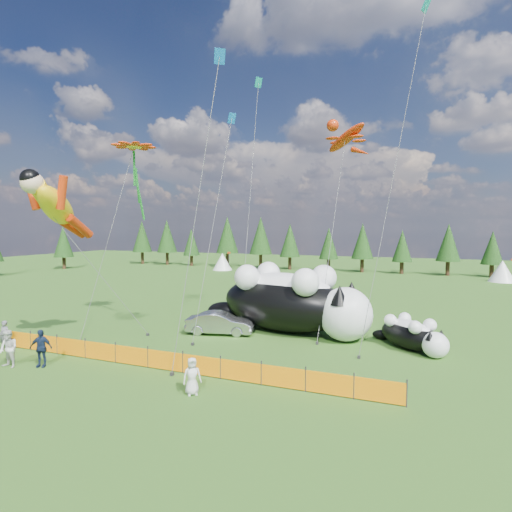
# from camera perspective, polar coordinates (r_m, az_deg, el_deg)

# --- Properties ---
(ground) EXTENTS (160.00, 160.00, 0.00)m
(ground) POSITION_cam_1_polar(r_m,az_deg,el_deg) (23.09, -8.54, -13.49)
(ground) COLOR #113B0A
(ground) RESTS_ON ground
(safety_fence) EXTENTS (22.06, 0.06, 1.10)m
(safety_fence) POSITION_cam_1_polar(r_m,az_deg,el_deg) (20.51, -12.86, -14.33)
(safety_fence) COLOR #262626
(safety_fence) RESTS_ON ground
(tree_line) EXTENTS (90.00, 4.00, 8.00)m
(tree_line) POSITION_cam_1_polar(r_m,az_deg,el_deg) (65.08, 11.55, 1.35)
(tree_line) COLOR black
(tree_line) RESTS_ON ground
(festival_tents) EXTENTS (50.00, 3.20, 2.80)m
(festival_tents) POSITION_cam_1_polar(r_m,az_deg,el_deg) (59.33, 21.21, -1.61)
(festival_tents) COLOR white
(festival_tents) RESTS_ON ground
(cat_large) EXTENTS (12.31, 6.23, 4.49)m
(cat_large) POSITION_cam_1_polar(r_m,az_deg,el_deg) (26.78, 5.00, -6.31)
(cat_large) COLOR black
(cat_large) RESTS_ON ground
(cat_small) EXTENTS (4.24, 4.07, 1.89)m
(cat_small) POSITION_cam_1_polar(r_m,az_deg,el_deg) (24.75, 21.38, -10.36)
(cat_small) COLOR black
(cat_small) RESTS_ON ground
(car) EXTENTS (4.61, 2.50, 1.44)m
(car) POSITION_cam_1_polar(r_m,az_deg,el_deg) (26.56, -5.18, -9.51)
(car) COLOR #B0B0B5
(car) RESTS_ON ground
(spectator_a) EXTENTS (0.67, 0.49, 1.71)m
(spectator_a) POSITION_cam_1_polar(r_m,az_deg,el_deg) (27.02, -32.28, -9.59)
(spectator_a) COLOR #5E5D62
(spectator_a) RESTS_ON ground
(spectator_b) EXTENTS (0.93, 0.56, 1.88)m
(spectator_b) POSITION_cam_1_polar(r_m,az_deg,el_deg) (23.73, -31.86, -11.21)
(spectator_b) COLOR silver
(spectator_b) RESTS_ON ground
(spectator_c) EXTENTS (1.24, 0.94, 1.88)m
(spectator_c) POSITION_cam_1_polar(r_m,az_deg,el_deg) (23.08, -28.38, -11.50)
(spectator_c) COLOR #16223C
(spectator_c) RESTS_ON ground
(spectator_e) EXTENTS (0.90, 0.88, 1.56)m
(spectator_e) POSITION_cam_1_polar(r_m,az_deg,el_deg) (17.50, -9.12, -16.59)
(spectator_e) COLOR silver
(spectator_e) RESTS_ON ground
(superhero_kite) EXTENTS (5.87, 7.22, 10.90)m
(superhero_kite) POSITION_cam_1_polar(r_m,az_deg,el_deg) (25.10, -26.63, 6.32)
(superhero_kite) COLOR yellow
(superhero_kite) RESTS_ON ground
(gecko_kite) EXTENTS (6.26, 11.23, 15.88)m
(gecko_kite) POSITION_cam_1_polar(r_m,az_deg,el_deg) (32.30, 12.73, 16.09)
(gecko_kite) COLOR red
(gecko_kite) RESTS_ON ground
(flower_kite) EXTENTS (3.87, 6.06, 12.93)m
(flower_kite) POSITION_cam_1_polar(r_m,az_deg,el_deg) (28.72, -17.06, 14.45)
(flower_kite) COLOR red
(flower_kite) RESTS_ON ground
(diamond_kite_a) EXTENTS (0.73, 5.92, 15.55)m
(diamond_kite_a) POSITION_cam_1_polar(r_m,az_deg,el_deg) (28.72, -3.75, 17.65)
(diamond_kite_a) COLOR #0C66BA
(diamond_kite_a) RESTS_ON ground
(diamond_kite_b) EXTENTS (3.27, 5.95, 21.26)m
(diamond_kite_b) POSITION_cam_1_polar(r_m,az_deg,el_deg) (29.08, 22.77, 28.57)
(diamond_kite_b) COLOR #0C9888
(diamond_kite_b) RESTS_ON ground
(diamond_kite_c) EXTENTS (1.73, 3.29, 16.20)m
(diamond_kite_c) POSITION_cam_1_polar(r_m,az_deg,el_deg) (21.90, -5.55, 24.67)
(diamond_kite_c) COLOR #0C66BA
(diamond_kite_c) RESTS_ON ground
(diamond_kite_d) EXTENTS (2.19, 8.32, 20.47)m
(diamond_kite_d) POSITION_cam_1_polar(r_m,az_deg,el_deg) (35.49, 0.24, 22.30)
(diamond_kite_d) COLOR #0C9888
(diamond_kite_d) RESTS_ON ground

